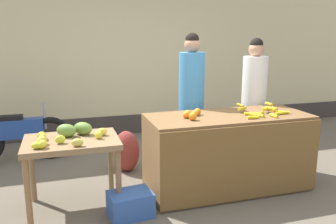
{
  "coord_description": "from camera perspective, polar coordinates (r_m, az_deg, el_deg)",
  "views": [
    {
      "loc": [
        -1.35,
        -3.66,
        1.86
      ],
      "look_at": [
        -0.18,
        0.15,
        0.97
      ],
      "focal_mm": 37.47,
      "sensor_mm": 36.0,
      "label": 1
    }
  ],
  "objects": [
    {
      "name": "parked_motorcycle",
      "position": [
        5.62,
        -23.59,
        -3.54
      ],
      "size": [
        1.6,
        0.18,
        0.88
      ],
      "color": "black",
      "rests_on": "ground"
    },
    {
      "name": "vendor_woman_blue_shirt",
      "position": [
        4.71,
        3.81,
        1.39
      ],
      "size": [
        0.34,
        0.34,
        1.88
      ],
      "color": "#33333D",
      "rests_on": "ground"
    },
    {
      "name": "ground_plane",
      "position": [
        4.33,
        2.95,
        -12.91
      ],
      "size": [
        24.0,
        24.0,
        0.0
      ],
      "primitive_type": "plane",
      "color": "#665B4C"
    },
    {
      "name": "vendor_woman_white_shirt",
      "position": [
        5.09,
        13.73,
        1.5
      ],
      "size": [
        0.34,
        0.34,
        1.81
      ],
      "color": "#33333D",
      "rests_on": "ground"
    },
    {
      "name": "mango_papaya_pile",
      "position": [
        3.84,
        -15.7,
        -3.32
      ],
      "size": [
        0.78,
        0.58,
        0.14
      ],
      "color": "yellow",
      "rests_on": "side_table_wooden"
    },
    {
      "name": "banana_bunch_pile",
      "position": [
        4.4,
        15.3,
        0.16
      ],
      "size": [
        0.63,
        0.65,
        0.07
      ],
      "color": "yellow",
      "rests_on": "fruit_stall_counter"
    },
    {
      "name": "market_wall_back",
      "position": [
        6.65,
        -5.4,
        10.17
      ],
      "size": [
        9.53,
        0.23,
        3.24
      ],
      "color": "beige",
      "rests_on": "ground"
    },
    {
      "name": "fruit_stall_counter",
      "position": [
        4.34,
        9.69,
        -6.44
      ],
      "size": [
        1.94,
        0.82,
        0.92
      ],
      "color": "brown",
      "rests_on": "ground"
    },
    {
      "name": "side_table_wooden",
      "position": [
        3.85,
        -15.37,
        -5.84
      ],
      "size": [
        0.97,
        0.7,
        0.78
      ],
      "color": "olive",
      "rests_on": "ground"
    },
    {
      "name": "produce_crate",
      "position": [
        3.79,
        -6.14,
        -14.7
      ],
      "size": [
        0.47,
        0.37,
        0.26
      ],
      "primitive_type": "cube",
      "rotation": [
        0.0,
        0.0,
        0.12
      ],
      "color": "#3359A5",
      "rests_on": "ground"
    },
    {
      "name": "orange_pile",
      "position": [
        4.02,
        3.87,
        -0.35
      ],
      "size": [
        0.27,
        0.32,
        0.09
      ],
      "color": "orange",
      "rests_on": "fruit_stall_counter"
    },
    {
      "name": "produce_sack",
      "position": [
        4.88,
        -6.75,
        -6.35
      ],
      "size": [
        0.47,
        0.46,
        0.57
      ],
      "primitive_type": "ellipsoid",
      "rotation": [
        0.0,
        0.0,
        2.5
      ],
      "color": "maroon",
      "rests_on": "ground"
    }
  ]
}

